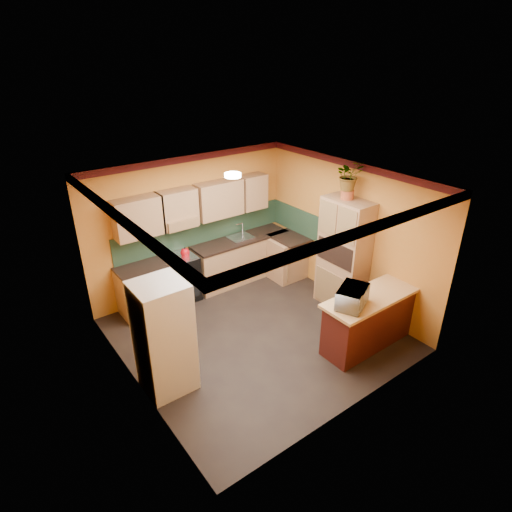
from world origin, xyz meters
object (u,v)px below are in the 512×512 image
(microwave, at_px, (352,297))
(breakfast_bar, at_px, (372,320))
(fridge, at_px, (164,337))
(stove, at_px, (181,278))
(pantry, at_px, (343,255))
(base_cabinets_back, at_px, (209,269))

(microwave, bearing_deg, breakfast_bar, -25.79)
(fridge, bearing_deg, stove, 57.30)
(pantry, relative_size, microwave, 3.77)
(base_cabinets_back, height_order, breakfast_bar, same)
(stove, bearing_deg, fridge, -122.70)
(base_cabinets_back, height_order, stove, stove)
(base_cabinets_back, bearing_deg, breakfast_bar, -68.45)
(base_cabinets_back, bearing_deg, fridge, -133.57)
(base_cabinets_back, distance_m, microwave, 3.24)
(base_cabinets_back, relative_size, fridge, 2.15)
(stove, xyz_separation_m, microwave, (1.28, -3.10, 0.63))
(breakfast_bar, bearing_deg, stove, 120.81)
(breakfast_bar, bearing_deg, fridge, 161.04)
(stove, distance_m, pantry, 3.10)
(fridge, bearing_deg, microwave, -22.74)
(fridge, height_order, microwave, fridge)
(pantry, xyz_separation_m, microwave, (-1.02, -1.12, 0.03))
(fridge, height_order, breakfast_bar, fridge)
(base_cabinets_back, height_order, pantry, pantry)
(base_cabinets_back, relative_size, stove, 4.01)
(fridge, xyz_separation_m, breakfast_bar, (3.15, -1.08, -0.41))
(stove, relative_size, microwave, 1.64)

